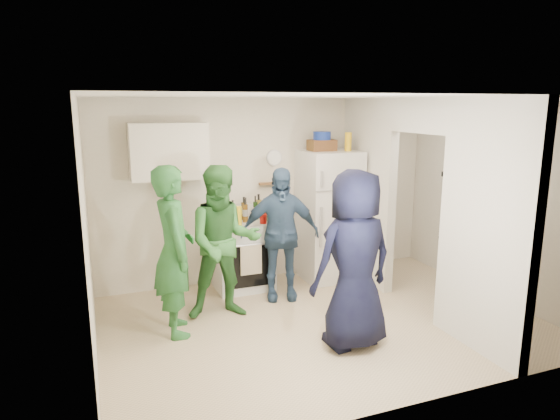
# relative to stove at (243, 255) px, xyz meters

# --- Properties ---
(floor) EXTENTS (4.80, 4.80, 0.00)m
(floor) POSITION_rel_stove_xyz_m (0.51, -1.37, -0.46)
(floor) COLOR #CAB68E
(floor) RESTS_ON ground
(wall_back) EXTENTS (4.80, 0.00, 4.80)m
(wall_back) POSITION_rel_stove_xyz_m (0.51, 0.33, 0.79)
(wall_back) COLOR silver
(wall_back) RESTS_ON floor
(wall_front) EXTENTS (4.80, 0.00, 4.80)m
(wall_front) POSITION_rel_stove_xyz_m (0.51, -3.07, 0.79)
(wall_front) COLOR silver
(wall_front) RESTS_ON floor
(wall_left) EXTENTS (0.00, 3.40, 3.40)m
(wall_left) POSITION_rel_stove_xyz_m (-1.89, -1.37, 0.79)
(wall_left) COLOR silver
(wall_left) RESTS_ON floor
(wall_right) EXTENTS (0.00, 3.40, 3.40)m
(wall_right) POSITION_rel_stove_xyz_m (2.91, -1.37, 0.79)
(wall_right) COLOR silver
(wall_right) RESTS_ON floor
(ceiling) EXTENTS (4.80, 4.80, 0.00)m
(ceiling) POSITION_rel_stove_xyz_m (0.51, -1.37, 2.04)
(ceiling) COLOR white
(ceiling) RESTS_ON wall_back
(partition_pier_back) EXTENTS (0.12, 1.20, 2.50)m
(partition_pier_back) POSITION_rel_stove_xyz_m (1.71, -0.27, 0.79)
(partition_pier_back) COLOR silver
(partition_pier_back) RESTS_ON floor
(partition_pier_front) EXTENTS (0.12, 1.20, 2.50)m
(partition_pier_front) POSITION_rel_stove_xyz_m (1.71, -2.47, 0.79)
(partition_pier_front) COLOR silver
(partition_pier_front) RESTS_ON floor
(partition_header) EXTENTS (0.12, 1.00, 0.40)m
(partition_header) POSITION_rel_stove_xyz_m (1.71, -1.37, 1.84)
(partition_header) COLOR silver
(partition_header) RESTS_ON partition_pier_back
(stove) EXTENTS (0.77, 0.64, 0.91)m
(stove) POSITION_rel_stove_xyz_m (0.00, 0.00, 0.00)
(stove) COLOR white
(stove) RESTS_ON floor
(upper_cabinet) EXTENTS (0.95, 0.34, 0.70)m
(upper_cabinet) POSITION_rel_stove_xyz_m (-0.89, 0.15, 1.39)
(upper_cabinet) COLOR silver
(upper_cabinet) RESTS_ON wall_back
(fridge) EXTENTS (0.74, 0.72, 1.80)m
(fridge) POSITION_rel_stove_xyz_m (1.24, -0.03, 0.44)
(fridge) COLOR white
(fridge) RESTS_ON floor
(wicker_basket) EXTENTS (0.35, 0.25, 0.15)m
(wicker_basket) POSITION_rel_stove_xyz_m (1.14, 0.02, 1.42)
(wicker_basket) COLOR brown
(wicker_basket) RESTS_ON fridge
(blue_bowl) EXTENTS (0.24, 0.24, 0.11)m
(blue_bowl) POSITION_rel_stove_xyz_m (1.14, 0.02, 1.55)
(blue_bowl) COLOR #16309A
(blue_bowl) RESTS_ON wicker_basket
(yellow_cup_stack_top) EXTENTS (0.09, 0.09, 0.25)m
(yellow_cup_stack_top) POSITION_rel_stove_xyz_m (1.46, -0.13, 1.47)
(yellow_cup_stack_top) COLOR yellow
(yellow_cup_stack_top) RESTS_ON fridge
(wall_clock) EXTENTS (0.22, 0.02, 0.22)m
(wall_clock) POSITION_rel_stove_xyz_m (0.56, 0.31, 1.24)
(wall_clock) COLOR white
(wall_clock) RESTS_ON wall_back
(spice_shelf) EXTENTS (0.35, 0.08, 0.03)m
(spice_shelf) POSITION_rel_stove_xyz_m (0.51, 0.28, 0.89)
(spice_shelf) COLOR olive
(spice_shelf) RESTS_ON wall_back
(nook_window) EXTENTS (0.03, 0.70, 0.80)m
(nook_window) POSITION_rel_stove_xyz_m (2.89, -1.17, 1.19)
(nook_window) COLOR black
(nook_window) RESTS_ON wall_right
(nook_window_frame) EXTENTS (0.04, 0.76, 0.86)m
(nook_window_frame) POSITION_rel_stove_xyz_m (2.88, -1.17, 1.19)
(nook_window_frame) COLOR white
(nook_window_frame) RESTS_ON wall_right
(nook_valance) EXTENTS (0.04, 0.82, 0.18)m
(nook_valance) POSITION_rel_stove_xyz_m (2.85, -1.17, 1.54)
(nook_valance) COLOR white
(nook_valance) RESTS_ON wall_right
(yellow_cup_stack_stove) EXTENTS (0.09, 0.09, 0.25)m
(yellow_cup_stack_stove) POSITION_rel_stove_xyz_m (-0.12, -0.22, 0.58)
(yellow_cup_stack_stove) COLOR yellow
(yellow_cup_stack_stove) RESTS_ON stove
(red_cup) EXTENTS (0.09, 0.09, 0.12)m
(red_cup) POSITION_rel_stove_xyz_m (0.22, -0.20, 0.52)
(red_cup) COLOR red
(red_cup) RESTS_ON stove
(person_green_left) EXTENTS (0.45, 0.67, 1.82)m
(person_green_left) POSITION_rel_stove_xyz_m (-1.06, -1.01, 0.45)
(person_green_left) COLOR #2D713C
(person_green_left) RESTS_ON floor
(person_green_center) EXTENTS (0.94, 0.78, 1.77)m
(person_green_center) POSITION_rel_stove_xyz_m (-0.46, -0.80, 0.43)
(person_green_center) COLOR #3C7E37
(person_green_center) RESTS_ON floor
(person_denim) EXTENTS (1.05, 0.65, 1.67)m
(person_denim) POSITION_rel_stove_xyz_m (0.34, -0.50, 0.38)
(person_denim) COLOR #344D73
(person_denim) RESTS_ON floor
(person_navy) EXTENTS (0.94, 0.67, 1.82)m
(person_navy) POSITION_rel_stove_xyz_m (0.57, -1.96, 0.45)
(person_navy) COLOR black
(person_navy) RESTS_ON floor
(person_nook) EXTENTS (0.97, 1.31, 1.81)m
(person_nook) POSITION_rel_stove_xyz_m (2.48, -1.32, 0.45)
(person_nook) COLOR black
(person_nook) RESTS_ON floor
(bottle_a) EXTENTS (0.07, 0.07, 0.29)m
(bottle_a) POSITION_rel_stove_xyz_m (-0.28, 0.12, 0.60)
(bottle_a) COLOR brown
(bottle_a) RESTS_ON stove
(bottle_b) EXTENTS (0.07, 0.07, 0.28)m
(bottle_b) POSITION_rel_stove_xyz_m (-0.16, -0.06, 0.60)
(bottle_b) COLOR #26511B
(bottle_b) RESTS_ON stove
(bottle_c) EXTENTS (0.08, 0.08, 0.26)m
(bottle_c) POSITION_rel_stove_xyz_m (-0.09, 0.13, 0.59)
(bottle_c) COLOR #AEB8BC
(bottle_c) RESTS_ON stove
(bottle_d) EXTENTS (0.07, 0.07, 0.31)m
(bottle_d) POSITION_rel_stove_xyz_m (0.03, -0.05, 0.61)
(bottle_d) COLOR brown
(bottle_d) RESTS_ON stove
(bottle_e) EXTENTS (0.06, 0.06, 0.28)m
(bottle_e) POSITION_rel_stove_xyz_m (0.11, 0.19, 0.60)
(bottle_e) COLOR silver
(bottle_e) RESTS_ON stove
(bottle_f) EXTENTS (0.06, 0.06, 0.32)m
(bottle_f) POSITION_rel_stove_xyz_m (0.19, 0.04, 0.62)
(bottle_f) COLOR #1B3C15
(bottle_f) RESTS_ON stove
(bottle_g) EXTENTS (0.08, 0.08, 0.32)m
(bottle_g) POSITION_rel_stove_xyz_m (0.27, 0.14, 0.62)
(bottle_g) COLOR olive
(bottle_g) RESTS_ON stove
(bottle_h) EXTENTS (0.06, 0.06, 0.26)m
(bottle_h) POSITION_rel_stove_xyz_m (-0.31, -0.13, 0.59)
(bottle_h) COLOR #B6BBC3
(bottle_h) RESTS_ON stove
(bottle_i) EXTENTS (0.07, 0.07, 0.31)m
(bottle_i) POSITION_rel_stove_xyz_m (0.05, 0.09, 0.61)
(bottle_i) COLOR #563C0E
(bottle_i) RESTS_ON stove
(bottle_j) EXTENTS (0.08, 0.08, 0.30)m
(bottle_j) POSITION_rel_stove_xyz_m (0.28, -0.08, 0.61)
(bottle_j) COLOR #1D552D
(bottle_j) RESTS_ON stove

